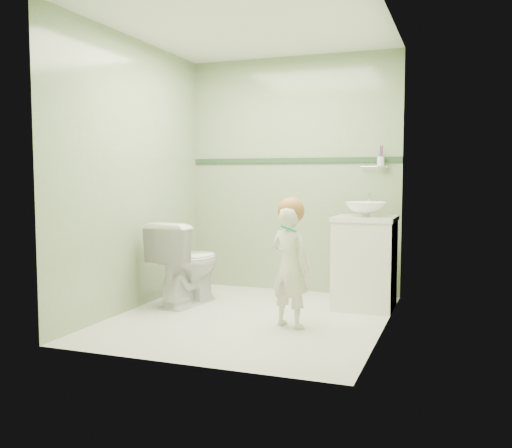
% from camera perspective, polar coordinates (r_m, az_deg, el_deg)
% --- Properties ---
extents(ground, '(2.50, 2.50, 0.00)m').
position_cam_1_polar(ground, '(4.80, -0.62, -9.45)').
color(ground, beige).
rests_on(ground, ground).
extents(room_shell, '(2.50, 2.54, 2.40)m').
position_cam_1_polar(room_shell, '(4.66, -0.64, 5.01)').
color(room_shell, '#85A474').
rests_on(room_shell, ground).
extents(trim_stripe, '(2.20, 0.02, 0.05)m').
position_cam_1_polar(trim_stripe, '(5.83, 3.70, 6.42)').
color(trim_stripe, '#28472B').
rests_on(trim_stripe, room_shell).
extents(vanity, '(0.52, 0.50, 0.80)m').
position_cam_1_polar(vanity, '(5.18, 10.91, -3.98)').
color(vanity, white).
rests_on(vanity, ground).
extents(counter, '(0.54, 0.52, 0.04)m').
position_cam_1_polar(counter, '(5.13, 10.98, 0.54)').
color(counter, white).
rests_on(counter, vanity).
extents(basin, '(0.37, 0.37, 0.13)m').
position_cam_1_polar(basin, '(5.13, 11.00, 1.48)').
color(basin, white).
rests_on(basin, counter).
extents(faucet, '(0.03, 0.13, 0.18)m').
position_cam_1_polar(faucet, '(5.31, 11.33, 2.45)').
color(faucet, silver).
rests_on(faucet, counter).
extents(cup_holder, '(0.26, 0.07, 0.21)m').
position_cam_1_polar(cup_holder, '(5.59, 12.40, 6.20)').
color(cup_holder, silver).
rests_on(cup_holder, room_shell).
extents(toilet, '(0.53, 0.81, 0.78)m').
position_cam_1_polar(toilet, '(5.29, -7.00, -3.88)').
color(toilet, white).
rests_on(toilet, ground).
extents(toddler, '(0.40, 0.33, 0.95)m').
position_cam_1_polar(toddler, '(4.44, 3.44, -4.37)').
color(toddler, beige).
rests_on(toddler, ground).
extents(hair_cap, '(0.21, 0.21, 0.21)m').
position_cam_1_polar(hair_cap, '(4.41, 3.56, 1.35)').
color(hair_cap, '#9F6633').
rests_on(hair_cap, toddler).
extents(teal_toothbrush, '(0.11, 0.14, 0.08)m').
position_cam_1_polar(teal_toothbrush, '(4.26, 3.27, -0.41)').
color(teal_toothbrush, '#109B75').
rests_on(teal_toothbrush, toddler).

